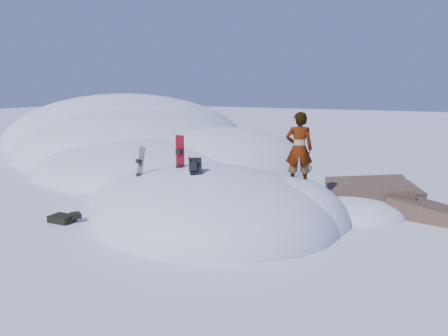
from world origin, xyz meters
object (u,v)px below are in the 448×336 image
at_px(snowboard_red, 180,161).
at_px(backpack, 195,166).
at_px(person, 299,149).
at_px(snowboard_dark, 140,170).

height_order(snowboard_red, backpack, snowboard_red).
height_order(snowboard_red, person, person).
distance_m(snowboard_red, person, 3.27).
relative_size(snowboard_dark, backpack, 2.59).
distance_m(backpack, person, 2.84).
bearing_deg(person, snowboard_dark, 4.02).
bearing_deg(backpack, snowboard_dark, 143.48).
distance_m(snowboard_dark, person, 4.44).
xyz_separation_m(snowboard_red, snowboard_dark, (-1.07, -0.42, -0.26)).
bearing_deg(snowboard_dark, snowboard_red, 41.53).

